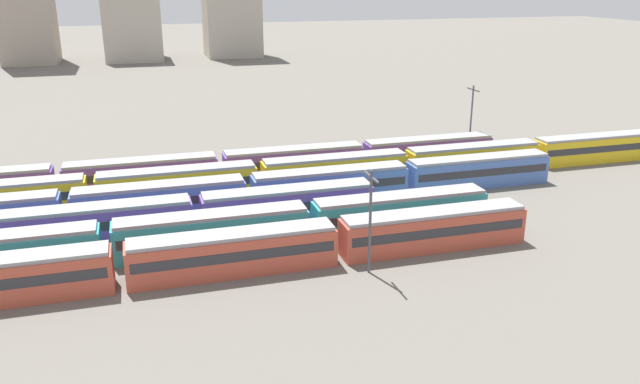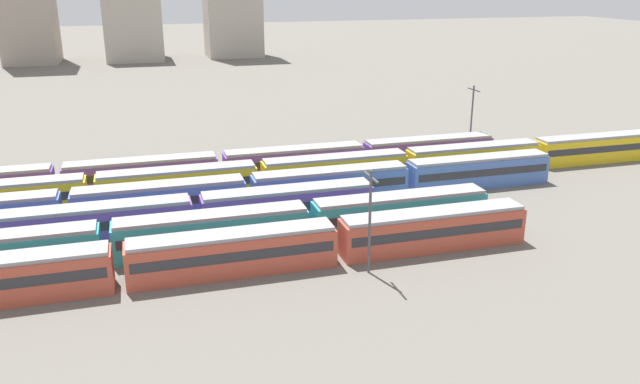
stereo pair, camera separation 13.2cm
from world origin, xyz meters
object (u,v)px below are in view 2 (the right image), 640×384
at_px(catenary_pole_0, 370,217).
at_px(catenary_pole_1, 472,117).
at_px(train_track_2, 97,223).
at_px(train_track_3, 248,192).
at_px(train_track_1, 212,232).
at_px(train_track_4, 406,164).
at_px(train_track_5, 221,167).
at_px(train_track_0, 233,252).

distance_m(catenary_pole_0, catenary_pole_1, 42.13).
bearing_deg(train_track_2, train_track_3, 18.38).
bearing_deg(train_track_1, catenary_pole_0, -34.44).
height_order(train_track_4, catenary_pole_1, catenary_pole_1).
relative_size(train_track_5, catenary_pole_1, 7.45).
xyz_separation_m(train_track_1, train_track_5, (3.62, 20.80, 0.00)).
height_order(train_track_1, train_track_5, same).
bearing_deg(train_track_0, train_track_4, 39.46).
bearing_deg(train_track_5, train_track_4, -12.86).
bearing_deg(train_track_2, train_track_0, -42.12).
bearing_deg(train_track_3, train_track_5, 99.03).
bearing_deg(train_track_0, train_track_3, 75.10).
relative_size(train_track_1, train_track_5, 0.75).
xyz_separation_m(train_track_4, train_track_5, (-22.77, 5.20, 0.00)).
height_order(train_track_2, catenary_pole_1, catenary_pole_1).
height_order(train_track_2, train_track_5, same).
relative_size(train_track_0, train_track_5, 0.75).
height_order(train_track_0, train_track_4, same).
bearing_deg(catenary_pole_0, train_track_1, 145.56).
relative_size(train_track_0, train_track_2, 1.00).
distance_m(train_track_0, train_track_1, 5.32).
distance_m(train_track_3, catenary_pole_1, 37.07).
bearing_deg(train_track_5, catenary_pole_1, 4.33).
xyz_separation_m(train_track_2, train_track_5, (14.00, 15.60, 0.00)).
relative_size(train_track_4, catenary_pole_0, 12.10).
xyz_separation_m(train_track_0, train_track_3, (4.15, 15.60, 0.00)).
bearing_deg(train_track_0, catenary_pole_0, -16.28).
relative_size(train_track_1, train_track_2, 1.00).
distance_m(train_track_5, catenary_pole_1, 36.41).
relative_size(train_track_0, train_track_3, 0.75).
bearing_deg(train_track_4, train_track_1, -149.41).
bearing_deg(train_track_2, train_track_5, 48.10).
xyz_separation_m(train_track_5, catenary_pole_0, (8.76, -29.29, 3.28)).
relative_size(train_track_0, train_track_4, 0.50).
relative_size(train_track_5, catenary_pole_0, 8.03).
relative_size(train_track_2, train_track_3, 0.75).
bearing_deg(train_track_3, train_track_2, -161.62).
bearing_deg(train_track_2, train_track_4, 15.79).
bearing_deg(train_track_4, train_track_5, 167.14).
xyz_separation_m(train_track_0, catenary_pole_1, (38.62, 28.74, 3.66)).
bearing_deg(train_track_3, catenary_pole_0, -69.38).
relative_size(train_track_3, train_track_4, 0.66).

